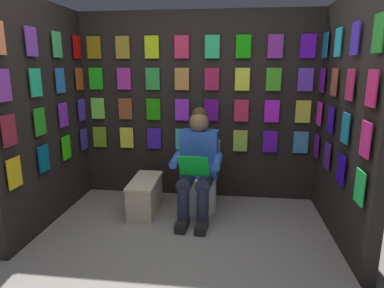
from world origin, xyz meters
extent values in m
plane|color=gray|center=(0.00, 0.00, 0.00)|extent=(30.00, 30.00, 0.00)
cube|color=black|center=(0.00, -1.74, 1.13)|extent=(2.96, 0.10, 2.25)
cube|color=#75A921|center=(1.25, -1.66, 0.73)|extent=(0.17, 0.01, 0.26)
cube|color=#F1ED3C|center=(0.89, -1.66, 0.73)|extent=(0.17, 0.01, 0.26)
cube|color=#361AAF|center=(0.53, -1.66, 0.73)|extent=(0.17, 0.01, 0.26)
cube|color=#40BEB8|center=(0.18, -1.66, 0.73)|extent=(0.17, 0.01, 0.26)
cube|color=green|center=(-0.18, -1.66, 0.73)|extent=(0.17, 0.01, 0.26)
cube|color=#A4C240|center=(-0.53, -1.66, 0.73)|extent=(0.17, 0.01, 0.26)
cube|color=#5B11C6|center=(-0.89, -1.66, 0.73)|extent=(0.17, 0.01, 0.26)
cube|color=#4089BF|center=(-1.25, -1.66, 0.73)|extent=(0.17, 0.01, 0.26)
cube|color=#81EA44|center=(1.25, -1.66, 1.10)|extent=(0.17, 0.01, 0.26)
cube|color=brown|center=(0.89, -1.66, 1.10)|extent=(0.17, 0.01, 0.26)
cube|color=#1D9809|center=(0.53, -1.66, 1.10)|extent=(0.17, 0.01, 0.26)
cube|color=#9E2AE0|center=(0.18, -1.66, 1.10)|extent=(0.17, 0.01, 0.26)
cube|color=#641092|center=(-0.18, -1.66, 1.10)|extent=(0.17, 0.01, 0.26)
cube|color=#CE244F|center=(-0.53, -1.66, 1.10)|extent=(0.17, 0.01, 0.26)
cube|color=#D01CF1|center=(-0.89, -1.66, 1.10)|extent=(0.17, 0.01, 0.26)
cube|color=#CCD83C|center=(-1.25, -1.66, 1.10)|extent=(0.17, 0.01, 0.26)
cube|color=#1FC119|center=(1.25, -1.66, 1.47)|extent=(0.17, 0.01, 0.26)
cube|color=#B52CA0|center=(0.89, -1.66, 1.47)|extent=(0.17, 0.01, 0.26)
cube|color=green|center=(0.53, -1.66, 1.47)|extent=(0.17, 0.01, 0.26)
cube|color=#C2813D|center=(0.18, -1.66, 1.47)|extent=(0.17, 0.01, 0.26)
cube|color=#A61C49|center=(-0.18, -1.66, 1.47)|extent=(0.17, 0.01, 0.26)
cube|color=#DFED3A|center=(-0.53, -1.66, 1.47)|extent=(0.17, 0.01, 0.26)
cube|color=green|center=(-0.89, -1.66, 1.47)|extent=(0.17, 0.01, 0.26)
cube|color=#683DC6|center=(-1.25, -1.66, 1.47)|extent=(0.17, 0.01, 0.26)
cube|color=olive|center=(1.25, -1.66, 1.84)|extent=(0.17, 0.01, 0.26)
cube|color=#A58328|center=(0.89, -1.66, 1.84)|extent=(0.17, 0.01, 0.26)
cube|color=#B6E212|center=(0.53, -1.66, 1.84)|extent=(0.17, 0.01, 0.26)
cube|color=#D52754|center=(0.18, -1.66, 1.84)|extent=(0.17, 0.01, 0.26)
cube|color=#25C271|center=(-0.18, -1.66, 1.84)|extent=(0.17, 0.01, 0.26)
cube|color=#16A50A|center=(-0.53, -1.66, 1.84)|extent=(0.17, 0.01, 0.26)
cube|color=purple|center=(-0.89, -1.66, 1.84)|extent=(0.17, 0.01, 0.26)
cube|color=#6611D4|center=(-1.25, -1.66, 1.84)|extent=(0.17, 0.01, 0.26)
cube|color=black|center=(-1.48, -0.85, 1.13)|extent=(0.10, 1.69, 2.25)
cube|color=#6E178F|center=(-1.39, -1.52, 0.73)|extent=(0.01, 0.17, 0.26)
cube|color=#4E259E|center=(-1.39, -1.07, 0.73)|extent=(0.01, 0.17, 0.26)
cube|color=#2A0DD4|center=(-1.39, -0.62, 0.73)|extent=(0.01, 0.17, 0.26)
cube|color=#24CF54|center=(-1.39, -0.17, 0.73)|extent=(0.01, 0.17, 0.26)
cube|color=#E429D3|center=(-1.39, -1.52, 1.10)|extent=(0.01, 0.17, 0.26)
cube|color=#2F10C8|center=(-1.39, -1.07, 1.10)|extent=(0.01, 0.17, 0.26)
cube|color=teal|center=(-1.39, -0.62, 1.10)|extent=(0.01, 0.17, 0.26)
cube|color=#ED2886|center=(-1.39, -0.17, 1.10)|extent=(0.01, 0.17, 0.26)
cube|color=purple|center=(-1.39, -1.52, 1.47)|extent=(0.01, 0.17, 0.26)
cube|color=#A75439|center=(-1.39, -1.07, 1.47)|extent=(0.01, 0.17, 0.26)
cube|color=#D02758|center=(-1.39, -0.62, 1.47)|extent=(0.01, 0.17, 0.26)
cube|color=#E3276D|center=(-1.39, -0.17, 1.47)|extent=(0.01, 0.17, 0.26)
cube|color=teal|center=(-1.39, -1.52, 1.84)|extent=(0.01, 0.17, 0.26)
cube|color=#26D2E6|center=(-1.39, -1.07, 1.84)|extent=(0.01, 0.17, 0.26)
cube|color=#4431D4|center=(-1.39, -0.62, 1.84)|extent=(0.01, 0.17, 0.26)
cube|color=green|center=(-1.39, -0.17, 1.84)|extent=(0.01, 0.17, 0.26)
cube|color=black|center=(1.48, -0.85, 1.13)|extent=(0.10, 1.69, 2.25)
cube|color=yellow|center=(1.39, -0.17, 0.73)|extent=(0.01, 0.17, 0.26)
cube|color=#076591|center=(1.39, -0.62, 0.73)|extent=(0.01, 0.17, 0.26)
cube|color=#33EA13|center=(1.39, -1.07, 0.73)|extent=(0.01, 0.17, 0.26)
cube|color=#4236AD|center=(1.39, -1.52, 0.73)|extent=(0.01, 0.17, 0.26)
cube|color=maroon|center=(1.39, -0.17, 1.10)|extent=(0.01, 0.17, 0.26)
cube|color=green|center=(1.39, -0.62, 1.10)|extent=(0.01, 0.17, 0.26)
cube|color=purple|center=(1.39, -1.07, 1.10)|extent=(0.01, 0.17, 0.26)
cube|color=#4930CC|center=(1.39, -1.52, 1.10)|extent=(0.01, 0.17, 0.26)
cube|color=purple|center=(1.39, -0.17, 1.47)|extent=(0.01, 0.17, 0.26)
cube|color=#21C98D|center=(1.39, -0.62, 1.47)|extent=(0.01, 0.17, 0.26)
cube|color=blue|center=(1.39, -1.07, 1.47)|extent=(0.01, 0.17, 0.26)
cube|color=#CC4C21|center=(1.39, -1.52, 1.47)|extent=(0.01, 0.17, 0.26)
cube|color=purple|center=(1.39, -0.62, 1.84)|extent=(0.01, 0.17, 0.26)
cube|color=#3EBB67|center=(1.39, -1.07, 1.84)|extent=(0.01, 0.17, 0.26)
cube|color=red|center=(1.39, -1.52, 1.84)|extent=(0.01, 0.17, 0.26)
cylinder|color=white|center=(-0.08, -1.21, 0.20)|extent=(0.38, 0.38, 0.40)
cylinder|color=white|center=(-0.08, -1.21, 0.41)|extent=(0.41, 0.41, 0.02)
cube|color=white|center=(-0.10, -1.47, 0.58)|extent=(0.39, 0.20, 0.36)
cylinder|color=white|center=(-0.09, -1.38, 0.58)|extent=(0.39, 0.09, 0.39)
cube|color=blue|center=(-0.08, -1.18, 0.68)|extent=(0.41, 0.25, 0.52)
sphere|color=brown|center=(-0.08, -1.15, 1.04)|extent=(0.21, 0.21, 0.21)
sphere|color=#472D19|center=(-0.08, -1.18, 1.11)|extent=(0.17, 0.17, 0.17)
cylinder|color=#23283D|center=(-0.17, -0.98, 0.44)|extent=(0.18, 0.41, 0.15)
cylinder|color=#23283D|center=(0.03, -0.99, 0.44)|extent=(0.18, 0.41, 0.15)
cylinder|color=#23283D|center=(-0.16, -0.80, 0.21)|extent=(0.12, 0.12, 0.42)
cylinder|color=#23283D|center=(0.04, -0.81, 0.21)|extent=(0.12, 0.12, 0.42)
cube|color=black|center=(-0.15, -0.74, 0.04)|extent=(0.13, 0.27, 0.09)
cube|color=black|center=(0.05, -0.75, 0.04)|extent=(0.13, 0.27, 0.09)
cylinder|color=blue|center=(-0.29, -0.99, 0.66)|extent=(0.10, 0.31, 0.13)
cylinder|color=blue|center=(0.15, -1.02, 0.66)|extent=(0.10, 0.31, 0.13)
cube|color=#0FD234|center=(-0.06, -0.84, 0.64)|extent=(0.31, 0.15, 0.23)
cube|color=beige|center=(0.52, -1.11, 0.18)|extent=(0.29, 0.64, 0.35)
cube|color=beige|center=(0.52, -1.11, 0.37)|extent=(0.31, 0.67, 0.03)
camera|label=1|loc=(-0.43, 2.31, 1.62)|focal=31.02mm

